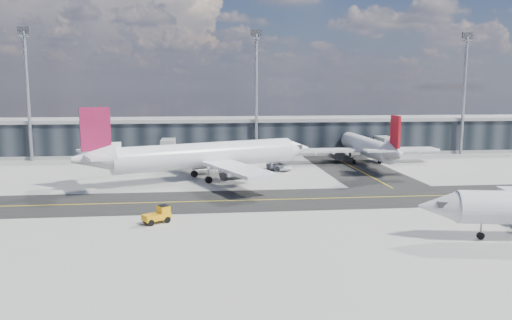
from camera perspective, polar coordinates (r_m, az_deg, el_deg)
The scene contains 8 objects.
ground at distance 69.08m, azimuth 4.42°, elevation -5.23°, with size 300.00×300.00×0.00m, color gray.
taxiway_lanes at distance 80.12m, azimuth 5.75°, elevation -3.35°, with size 180.00×63.00×0.03m.
terminal_concourse at distance 122.16m, azimuth -0.31°, elevation 2.66°, with size 152.00×19.80×8.80m.
floodlight_masts at distance 114.67m, azimuth 0.03°, elevation 8.05°, with size 102.50×0.70×28.90m.
airliner_af at distance 87.51m, azimuth -6.05°, elevation 0.51°, with size 42.45×36.72×13.09m.
airliner_redtail at distance 108.18m, azimuth 12.55°, elevation 1.50°, with size 31.81×37.42×11.13m.
baggage_tug at distance 61.32m, azimuth -11.06°, elevation -6.14°, with size 3.54×3.00×2.02m.
service_van at distance 97.91m, azimuth 2.65°, elevation -0.69°, with size 2.74×5.94×1.65m, color white.
Camera 1 is at (-12.58, -65.98, 16.18)m, focal length 35.00 mm.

